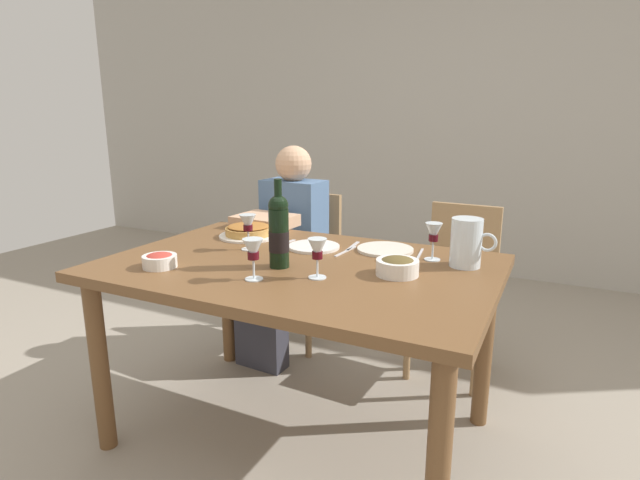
# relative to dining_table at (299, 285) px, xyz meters

# --- Properties ---
(ground_plane) EXTENTS (8.00, 8.00, 0.00)m
(ground_plane) POSITION_rel_dining_table_xyz_m (0.00, 0.00, -0.67)
(ground_plane) COLOR gray
(back_wall) EXTENTS (8.00, 0.10, 2.80)m
(back_wall) POSITION_rel_dining_table_xyz_m (0.00, 2.70, 0.73)
(back_wall) COLOR #B2ADA3
(back_wall) RESTS_ON ground
(dining_table) EXTENTS (1.50, 1.00, 0.76)m
(dining_table) POSITION_rel_dining_table_xyz_m (0.00, 0.00, 0.00)
(dining_table) COLOR brown
(dining_table) RESTS_ON ground
(wine_bottle) EXTENTS (0.08, 0.08, 0.34)m
(wine_bottle) POSITION_rel_dining_table_xyz_m (-0.04, -0.08, 0.23)
(wine_bottle) COLOR black
(wine_bottle) RESTS_ON dining_table
(water_pitcher) EXTENTS (0.17, 0.12, 0.19)m
(water_pitcher) POSITION_rel_dining_table_xyz_m (0.59, 0.24, 0.17)
(water_pitcher) COLOR silver
(water_pitcher) RESTS_ON dining_table
(baked_tart) EXTENTS (0.28, 0.28, 0.06)m
(baked_tart) POSITION_rel_dining_table_xyz_m (-0.42, 0.28, 0.12)
(baked_tart) COLOR white
(baked_tart) RESTS_ON dining_table
(salad_bowl) EXTENTS (0.13, 0.13, 0.06)m
(salad_bowl) POSITION_rel_dining_table_xyz_m (-0.44, -0.28, 0.12)
(salad_bowl) COLOR white
(salad_bowl) RESTS_ON dining_table
(olive_bowl) EXTENTS (0.15, 0.15, 0.07)m
(olive_bowl) POSITION_rel_dining_table_xyz_m (0.39, 0.02, 0.13)
(olive_bowl) COLOR white
(olive_bowl) RESTS_ON dining_table
(wine_glass_left_diner) EXTENTS (0.07, 0.07, 0.15)m
(wine_glass_left_diner) POSITION_rel_dining_table_xyz_m (-0.29, 0.08, 0.20)
(wine_glass_left_diner) COLOR silver
(wine_glass_left_diner) RESTS_ON dining_table
(wine_glass_right_diner) EXTENTS (0.07, 0.07, 0.15)m
(wine_glass_right_diner) POSITION_rel_dining_table_xyz_m (-0.04, -0.25, 0.20)
(wine_glass_right_diner) COLOR silver
(wine_glass_right_diner) RESTS_ON dining_table
(wine_glass_centre) EXTENTS (0.07, 0.07, 0.15)m
(wine_glass_centre) POSITION_rel_dining_table_xyz_m (0.46, 0.27, 0.20)
(wine_glass_centre) COLOR silver
(wine_glass_centre) RESTS_ON dining_table
(wine_glass_spare) EXTENTS (0.07, 0.07, 0.14)m
(wine_glass_spare) POSITION_rel_dining_table_xyz_m (0.15, -0.13, 0.19)
(wine_glass_spare) COLOR silver
(wine_glass_spare) RESTS_ON dining_table
(dinner_plate_left_setting) EXTENTS (0.24, 0.24, 0.01)m
(dinner_plate_left_setting) POSITION_rel_dining_table_xyz_m (0.25, 0.32, 0.10)
(dinner_plate_left_setting) COLOR silver
(dinner_plate_left_setting) RESTS_ON dining_table
(dinner_plate_right_setting) EXTENTS (0.22, 0.22, 0.01)m
(dinner_plate_right_setting) POSITION_rel_dining_table_xyz_m (-0.05, 0.23, 0.10)
(dinner_plate_right_setting) COLOR white
(dinner_plate_right_setting) RESTS_ON dining_table
(fork_left_setting) EXTENTS (0.03, 0.16, 0.00)m
(fork_left_setting) POSITION_rel_dining_table_xyz_m (0.10, 0.32, 0.09)
(fork_left_setting) COLOR silver
(fork_left_setting) RESTS_ON dining_table
(knife_left_setting) EXTENTS (0.03, 0.18, 0.00)m
(knife_left_setting) POSITION_rel_dining_table_xyz_m (0.40, 0.32, 0.09)
(knife_left_setting) COLOR silver
(knife_left_setting) RESTS_ON dining_table
(knife_right_setting) EXTENTS (0.03, 0.18, 0.00)m
(knife_right_setting) POSITION_rel_dining_table_xyz_m (0.10, 0.23, 0.09)
(knife_right_setting) COLOR silver
(knife_right_setting) RESTS_ON dining_table
(spoon_right_setting) EXTENTS (0.03, 0.16, 0.00)m
(spoon_right_setting) POSITION_rel_dining_table_xyz_m (-0.20, 0.23, 0.09)
(spoon_right_setting) COLOR silver
(spoon_right_setting) RESTS_ON dining_table
(chair_left) EXTENTS (0.42, 0.42, 0.87)m
(chair_left) POSITION_rel_dining_table_xyz_m (-0.45, 0.90, -0.17)
(chair_left) COLOR #9E7A51
(chair_left) RESTS_ON ground
(diner_left) EXTENTS (0.35, 0.52, 1.16)m
(diner_left) POSITION_rel_dining_table_xyz_m (-0.46, 0.66, -0.05)
(diner_left) COLOR #4C6B93
(diner_left) RESTS_ON ground
(chair_right) EXTENTS (0.42, 0.42, 0.87)m
(chair_right) POSITION_rel_dining_table_xyz_m (0.45, 0.89, -0.17)
(chair_right) COLOR #9E7A51
(chair_right) RESTS_ON ground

